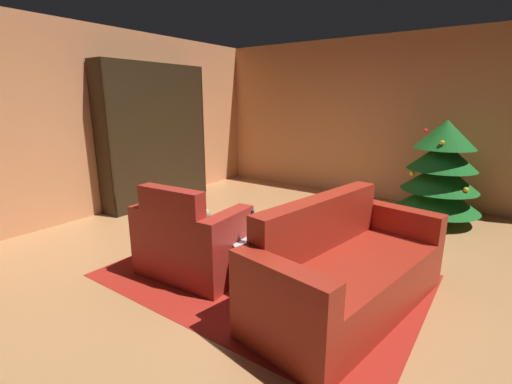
% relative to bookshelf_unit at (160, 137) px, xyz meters
% --- Properties ---
extents(ground_plane, '(7.67, 7.67, 0.00)m').
position_rel_bookshelf_unit_xyz_m(ground_plane, '(2.83, -0.88, -1.09)').
color(ground_plane, '#AE794A').
extents(wall_back, '(6.22, 0.06, 2.71)m').
position_rel_bookshelf_unit_xyz_m(wall_back, '(2.83, 2.34, 0.27)').
color(wall_back, tan).
rests_on(wall_back, ground).
extents(wall_left, '(0.06, 6.52, 2.71)m').
position_rel_bookshelf_unit_xyz_m(wall_left, '(-0.26, -0.88, 0.27)').
color(wall_left, tan).
rests_on(wall_left, ground).
extents(area_rug, '(2.92, 2.06, 0.01)m').
position_rel_bookshelf_unit_xyz_m(area_rug, '(2.92, -1.26, -1.09)').
color(area_rug, maroon).
rests_on(area_rug, ground).
extents(bookshelf_unit, '(0.37, 1.91, 2.24)m').
position_rel_bookshelf_unit_xyz_m(bookshelf_unit, '(0.00, 0.00, 0.00)').
color(bookshelf_unit, black).
rests_on(bookshelf_unit, ground).
extents(armchair_red, '(1.06, 0.73, 0.93)m').
position_rel_bookshelf_unit_xyz_m(armchair_red, '(2.31, -1.64, -0.76)').
color(armchair_red, maroon).
rests_on(armchair_red, ground).
extents(couch_red, '(1.12, 2.01, 0.90)m').
position_rel_bookshelf_unit_xyz_m(couch_red, '(3.76, -1.30, -0.78)').
color(couch_red, maroon).
rests_on(couch_red, ground).
extents(coffee_table, '(0.80, 0.80, 0.42)m').
position_rel_bookshelf_unit_xyz_m(coffee_table, '(3.08, -1.31, -0.70)').
color(coffee_table, black).
rests_on(coffee_table, ground).
extents(book_stack_on_table, '(0.17, 0.17, 0.06)m').
position_rel_bookshelf_unit_xyz_m(book_stack_on_table, '(3.04, -1.30, -0.63)').
color(book_stack_on_table, red).
rests_on(book_stack_on_table, coffee_table).
extents(bottle_on_table, '(0.08, 0.08, 0.31)m').
position_rel_bookshelf_unit_xyz_m(bottle_on_table, '(2.94, -1.47, -0.54)').
color(bottle_on_table, '#282B50').
rests_on(bottle_on_table, coffee_table).
extents(decorated_tree, '(1.12, 1.12, 1.43)m').
position_rel_bookshelf_unit_xyz_m(decorated_tree, '(4.00, 1.52, -0.37)').
color(decorated_tree, brown).
rests_on(decorated_tree, ground).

